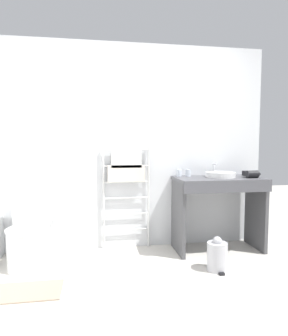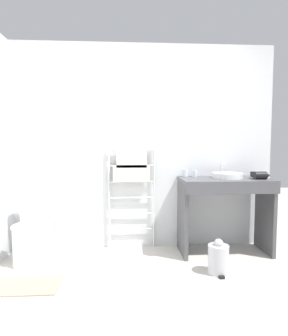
# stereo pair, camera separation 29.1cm
# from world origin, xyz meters

# --- Properties ---
(ground_plane) EXTENTS (12.00, 12.00, 0.00)m
(ground_plane) POSITION_xyz_m (0.00, 0.00, 0.00)
(ground_plane) COLOR beige
(wall_back) EXTENTS (3.22, 0.12, 2.42)m
(wall_back) POSITION_xyz_m (0.00, 1.49, 1.21)
(wall_back) COLOR silver
(wall_back) RESTS_ON ground_plane
(toilet) EXTENTS (0.42, 0.57, 0.79)m
(toilet) POSITION_xyz_m (-1.13, 1.04, 0.32)
(toilet) COLOR white
(toilet) RESTS_ON ground_plane
(towel_radiator) EXTENTS (0.56, 0.06, 1.23)m
(towel_radiator) POSITION_xyz_m (-0.10, 1.38, 0.88)
(towel_radiator) COLOR silver
(towel_radiator) RESTS_ON ground_plane
(vanity_counter) EXTENTS (1.00, 0.55, 0.86)m
(vanity_counter) POSITION_xyz_m (0.95, 1.14, 0.59)
(vanity_counter) COLOR #4C4C51
(vanity_counter) RESTS_ON ground_plane
(sink_basin) EXTENTS (0.35, 0.35, 0.06)m
(sink_basin) POSITION_xyz_m (0.99, 1.18, 0.89)
(sink_basin) COLOR white
(sink_basin) RESTS_ON vanity_counter
(faucet) EXTENTS (0.02, 0.10, 0.15)m
(faucet) POSITION_xyz_m (0.99, 1.37, 0.96)
(faucet) COLOR silver
(faucet) RESTS_ON vanity_counter
(cup_near_wall) EXTENTS (0.06, 0.06, 0.08)m
(cup_near_wall) POSITION_xyz_m (0.54, 1.36, 0.90)
(cup_near_wall) COLOR silver
(cup_near_wall) RESTS_ON vanity_counter
(cup_near_edge) EXTENTS (0.06, 0.06, 0.08)m
(cup_near_edge) POSITION_xyz_m (0.64, 1.34, 0.90)
(cup_near_edge) COLOR silver
(cup_near_edge) RESTS_ON vanity_counter
(hair_dryer) EXTENTS (0.18, 0.18, 0.09)m
(hair_dryer) POSITION_xyz_m (1.32, 1.07, 0.90)
(hair_dryer) COLOR black
(hair_dryer) RESTS_ON vanity_counter
(trash_bin) EXTENTS (0.20, 0.23, 0.34)m
(trash_bin) POSITION_xyz_m (0.72, 0.61, 0.15)
(trash_bin) COLOR #B7B7BC
(trash_bin) RESTS_ON ground_plane
(bath_mat) EXTENTS (0.56, 0.36, 0.01)m
(bath_mat) POSITION_xyz_m (-1.04, 0.45, 0.01)
(bath_mat) COLOR gray
(bath_mat) RESTS_ON ground_plane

